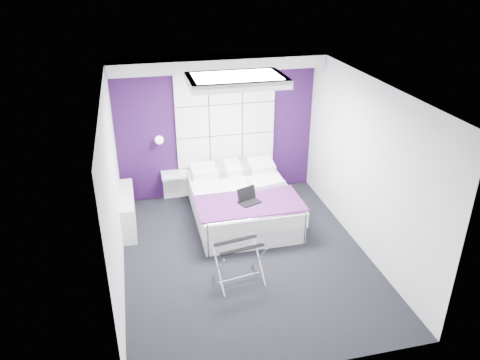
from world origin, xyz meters
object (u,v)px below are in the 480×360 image
object	(u,v)px
wall_lamp	(159,139)
bed	(242,203)
nightstand	(174,175)
laptop	(249,198)
radiator	(128,211)
luggage_rack	(239,263)

from	to	relation	value
wall_lamp	bed	xyz separation A→B (m)	(1.26, -0.93, -0.92)
bed	nightstand	world-z (taller)	bed
bed	laptop	bearing A→B (deg)	-89.68
radiator	bed	xyz separation A→B (m)	(1.90, -0.17, 0.00)
radiator	luggage_rack	world-z (taller)	luggage_rack
wall_lamp	radiator	xyz separation A→B (m)	(-0.64, -0.76, -0.92)
radiator	luggage_rack	distance (m)	2.35
wall_lamp	laptop	xyz separation A→B (m)	(1.26, -1.40, -0.59)
wall_lamp	nightstand	distance (m)	0.72
luggage_rack	laptop	distance (m)	1.33
radiator	bed	world-z (taller)	bed
wall_lamp	nightstand	size ratio (longest dim) A/B	0.34
nightstand	laptop	xyz separation A→B (m)	(1.05, -1.36, 0.09)
bed	luggage_rack	world-z (taller)	bed
radiator	laptop	size ratio (longest dim) A/B	3.64
bed	nightstand	xyz separation A→B (m)	(-1.05, 0.89, 0.23)
radiator	laptop	bearing A→B (deg)	-18.72
radiator	nightstand	xyz separation A→B (m)	(0.85, 0.72, 0.23)
radiator	laptop	xyz separation A→B (m)	(1.90, -0.64, 0.33)
wall_lamp	luggage_rack	xyz separation A→B (m)	(0.81, -2.61, -0.91)
nightstand	laptop	bearing A→B (deg)	-52.37
bed	laptop	size ratio (longest dim) A/B	6.16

